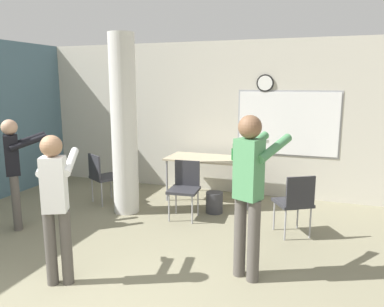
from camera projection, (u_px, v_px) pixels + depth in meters
The scene contains 11 objects.
wall_back at pixel (215, 118), 7.05m from camera, with size 8.00×0.15×2.80m.
support_pillar at pixel (124, 126), 5.83m from camera, with size 0.40×0.40×2.80m.
folding_table at pixel (211, 161), 6.56m from camera, with size 1.56×0.74×0.76m.
bottle_on_table at pixel (233, 154), 6.35m from camera, with size 0.07×0.07×0.28m.
waste_bin at pixel (214, 202), 6.00m from camera, with size 0.27×0.27×0.34m.
chair_table_front at pixel (185, 185), 5.75m from camera, with size 0.48×0.48×0.87m.
chair_mid_room at pixel (295, 200), 5.02m from camera, with size 0.60×0.60×0.87m.
chair_near_pillar at pixel (102, 175), 6.40m from camera, with size 0.60×0.60×0.87m.
person_watching_back at pixel (15, 165), 5.23m from camera, with size 0.60×0.60×1.57m.
person_playing_front at pixel (56, 198), 3.77m from camera, with size 0.52×0.63×1.57m.
person_playing_side at pixel (250, 185), 3.86m from camera, with size 0.57×0.73×1.75m.
Camera 1 is at (1.94, -1.74, 2.08)m, focal length 35.00 mm.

